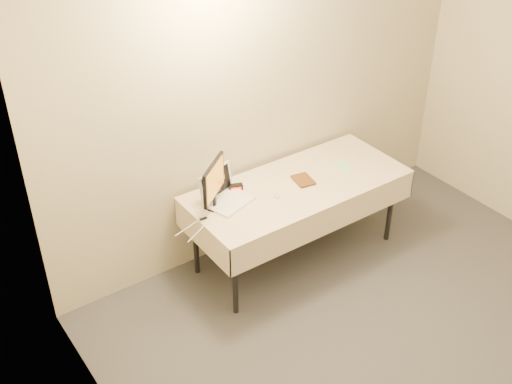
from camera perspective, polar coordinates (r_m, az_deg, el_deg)
back_wall at (r=5.27m, az=0.91°, el=8.54°), size 4.00×0.10×2.70m
table at (r=5.28m, az=3.74°, el=0.16°), size 1.86×0.81×0.74m
laptop at (r=5.00m, az=-2.84°, el=-0.18°), size 0.42×0.38×0.25m
monitor at (r=4.83m, az=-3.77°, el=0.89°), size 0.32×0.26×0.40m
book at (r=5.20m, az=3.55°, el=1.71°), size 0.15×0.05×0.20m
alarm_clock at (r=5.15m, az=-1.82°, el=0.44°), size 0.12×0.08×0.05m
clicker at (r=5.08m, az=1.84°, el=-0.31°), size 0.06×0.09×0.02m
paper_form at (r=5.52m, az=7.73°, el=2.32°), size 0.20×0.28×0.00m
usb_dongle at (r=4.84m, az=-4.72°, el=-2.37°), size 0.06×0.02×0.01m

